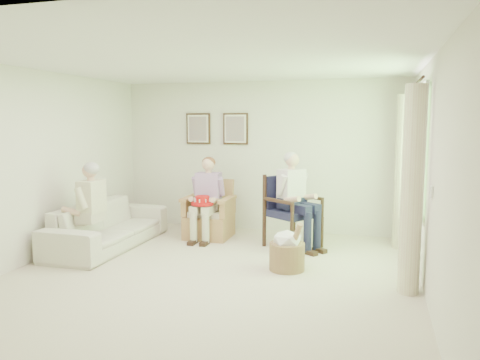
{
  "coord_description": "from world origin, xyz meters",
  "views": [
    {
      "loc": [
        1.94,
        -5.18,
        1.89
      ],
      "look_at": [
        0.03,
        1.36,
        1.05
      ],
      "focal_mm": 35.0,
      "sensor_mm": 36.0,
      "label": 1
    }
  ],
  "objects_px": {
    "wicker_armchair": "(210,219)",
    "red_hat": "(202,201)",
    "person_sofa": "(87,204)",
    "person_dark": "(292,193)",
    "person_wicker": "(207,193)",
    "wood_armchair": "(294,208)",
    "sofa": "(109,225)",
    "hatbox": "(287,250)"
  },
  "relations": [
    {
      "from": "wicker_armchair",
      "to": "wood_armchair",
      "type": "xyz_separation_m",
      "value": [
        1.43,
        -0.13,
        0.29
      ]
    },
    {
      "from": "wicker_armchair",
      "to": "wood_armchair",
      "type": "distance_m",
      "value": 1.47
    },
    {
      "from": "sofa",
      "to": "hatbox",
      "type": "xyz_separation_m",
      "value": [
        2.83,
        -0.37,
        -0.07
      ]
    },
    {
      "from": "wood_armchair",
      "to": "person_wicker",
      "type": "distance_m",
      "value": 1.44
    },
    {
      "from": "red_hat",
      "to": "wood_armchair",
      "type": "bearing_deg",
      "value": 8.04
    },
    {
      "from": "hatbox",
      "to": "person_sofa",
      "type": "bearing_deg",
      "value": -176.88
    },
    {
      "from": "wicker_armchair",
      "to": "sofa",
      "type": "relative_size",
      "value": 0.41
    },
    {
      "from": "red_hat",
      "to": "wicker_armchair",
      "type": "bearing_deg",
      "value": 90.56
    },
    {
      "from": "person_dark",
      "to": "red_hat",
      "type": "distance_m",
      "value": 1.44
    },
    {
      "from": "sofa",
      "to": "red_hat",
      "type": "relative_size",
      "value": 6.48
    },
    {
      "from": "hatbox",
      "to": "person_wicker",
      "type": "bearing_deg",
      "value": 141.24
    },
    {
      "from": "red_hat",
      "to": "hatbox",
      "type": "height_order",
      "value": "red_hat"
    },
    {
      "from": "sofa",
      "to": "person_sofa",
      "type": "height_order",
      "value": "person_sofa"
    },
    {
      "from": "wood_armchair",
      "to": "sofa",
      "type": "height_order",
      "value": "wood_armchair"
    },
    {
      "from": "person_dark",
      "to": "red_hat",
      "type": "relative_size",
      "value": 4.04
    },
    {
      "from": "person_sofa",
      "to": "hatbox",
      "type": "xyz_separation_m",
      "value": [
        2.83,
        0.15,
        -0.49
      ]
    },
    {
      "from": "wicker_armchair",
      "to": "red_hat",
      "type": "xyz_separation_m",
      "value": [
        0.0,
        -0.34,
        0.35
      ]
    },
    {
      "from": "wood_armchair",
      "to": "sofa",
      "type": "bearing_deg",
      "value": 142.92
    },
    {
      "from": "person_wicker",
      "to": "person_sofa",
      "type": "relative_size",
      "value": 1.0
    },
    {
      "from": "person_dark",
      "to": "hatbox",
      "type": "bearing_deg",
      "value": -138.24
    },
    {
      "from": "wicker_armchair",
      "to": "red_hat",
      "type": "height_order",
      "value": "wicker_armchair"
    },
    {
      "from": "person_sofa",
      "to": "red_hat",
      "type": "bearing_deg",
      "value": 130.27
    },
    {
      "from": "hatbox",
      "to": "wood_armchair",
      "type": "bearing_deg",
      "value": 95.8
    },
    {
      "from": "wicker_armchair",
      "to": "sofa",
      "type": "distance_m",
      "value": 1.62
    },
    {
      "from": "wood_armchair",
      "to": "person_dark",
      "type": "height_order",
      "value": "person_dark"
    },
    {
      "from": "wood_armchair",
      "to": "sofa",
      "type": "distance_m",
      "value": 2.86
    },
    {
      "from": "person_sofa",
      "to": "hatbox",
      "type": "bearing_deg",
      "value": 90.25
    },
    {
      "from": "person_sofa",
      "to": "person_dark",
      "type": "bearing_deg",
      "value": 111.42
    },
    {
      "from": "person_wicker",
      "to": "person_dark",
      "type": "xyz_separation_m",
      "value": [
        1.43,
        -0.18,
        0.09
      ]
    },
    {
      "from": "sofa",
      "to": "wood_armchair",
      "type": "bearing_deg",
      "value": -72.08
    },
    {
      "from": "wood_armchair",
      "to": "person_wicker",
      "type": "height_order",
      "value": "person_wicker"
    },
    {
      "from": "person_sofa",
      "to": "wood_armchair",
      "type": "bearing_deg",
      "value": 114.46
    },
    {
      "from": "sofa",
      "to": "person_dark",
      "type": "height_order",
      "value": "person_dark"
    },
    {
      "from": "wood_armchair",
      "to": "red_hat",
      "type": "relative_size",
      "value": 3.05
    },
    {
      "from": "sofa",
      "to": "person_wicker",
      "type": "distance_m",
      "value": 1.6
    },
    {
      "from": "sofa",
      "to": "person_wicker",
      "type": "bearing_deg",
      "value": -55.27
    },
    {
      "from": "person_wicker",
      "to": "person_dark",
      "type": "bearing_deg",
      "value": -8.08
    },
    {
      "from": "hatbox",
      "to": "wicker_armchair",
      "type": "bearing_deg",
      "value": 138.53
    },
    {
      "from": "person_sofa",
      "to": "hatbox",
      "type": "distance_m",
      "value": 2.88
    },
    {
      "from": "wicker_armchair",
      "to": "person_sofa",
      "type": "height_order",
      "value": "person_sofa"
    },
    {
      "from": "wood_armchair",
      "to": "person_wicker",
      "type": "relative_size",
      "value": 0.82
    },
    {
      "from": "wicker_armchair",
      "to": "person_wicker",
      "type": "distance_m",
      "value": 0.47
    }
  ]
}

